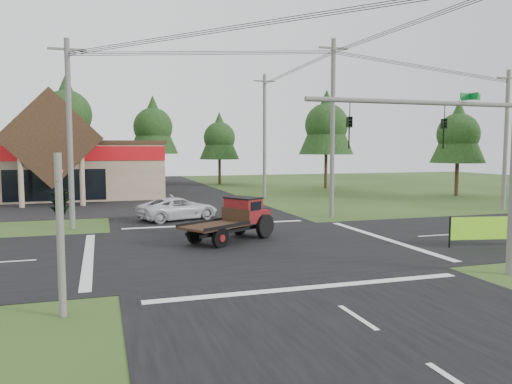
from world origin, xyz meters
name	(u,v)px	position (x,y,z in m)	size (l,w,h in m)	color
ground	(250,247)	(0.00, 0.00, 0.00)	(120.00, 120.00, 0.00)	#283F16
road_ns	(250,247)	(0.00, 0.00, 0.01)	(12.00, 120.00, 0.02)	black
road_ew	(250,247)	(0.00, 0.00, 0.01)	(120.00, 12.00, 0.02)	black
traffic_signal_mast	(476,151)	(5.82, -7.50, 4.43)	(8.12, 0.24, 7.00)	#595651
traffic_signal_corner	(59,186)	(-7.50, -7.32, 3.52)	(0.53, 2.48, 4.40)	#595651
utility_pole_nw	(70,133)	(-8.00, 8.00, 5.39)	(2.00, 0.30, 10.50)	#595651
utility_pole_ne	(333,127)	(8.00, 8.00, 5.89)	(2.00, 0.30, 11.50)	#595651
utility_pole_far	(506,138)	(22.00, 8.00, 5.24)	(2.00, 0.30, 10.20)	#595651
utility_pole_n	(264,135)	(8.00, 22.00, 5.74)	(2.00, 0.30, 11.20)	#595651
tree_row_c	(67,112)	(-10.00, 41.00, 8.72)	(7.28, 7.28, 13.13)	#332316
tree_row_d	(153,125)	(0.00, 42.00, 7.38)	(6.16, 6.16, 11.11)	#332316
tree_row_e	(219,136)	(8.00, 40.00, 6.03)	(5.04, 5.04, 9.09)	#332316
tree_side_ne	(326,123)	(18.00, 30.00, 7.38)	(6.16, 6.16, 11.11)	#332316
tree_side_e_near	(458,132)	(26.00, 18.00, 6.03)	(5.04, 5.04, 9.09)	#332316
antique_flatbed_truck	(229,220)	(-0.51, 1.75, 1.06)	(1.94, 5.08, 2.12)	#530B0E
roadside_banner	(493,231)	(10.64, -3.26, 0.73)	(4.27, 0.12, 1.46)	#7CD51C
white_pickup	(178,209)	(-1.77, 9.89, 0.71)	(2.35, 5.10, 1.42)	silver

